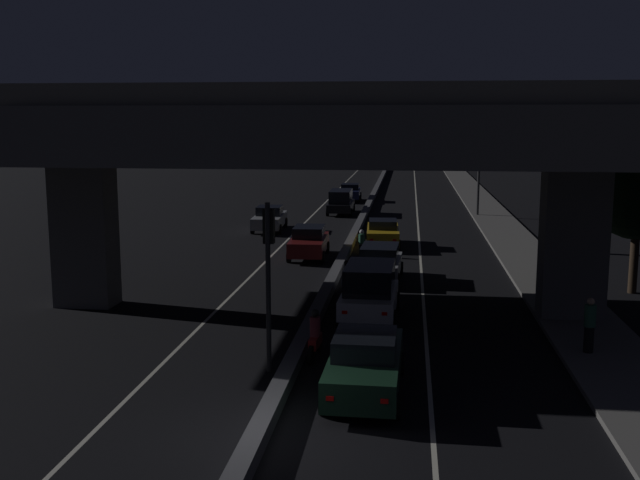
% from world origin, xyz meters
% --- Properties ---
extents(ground_plane, '(200.00, 200.00, 0.00)m').
position_xyz_m(ground_plane, '(0.00, 0.00, 0.00)').
color(ground_plane, black).
extents(lane_line_left_inner, '(0.12, 126.00, 0.00)m').
position_xyz_m(lane_line_left_inner, '(-3.82, 35.00, 0.00)').
color(lane_line_left_inner, beige).
rests_on(lane_line_left_inner, ground_plane).
extents(lane_line_right_inner, '(0.12, 126.00, 0.00)m').
position_xyz_m(lane_line_right_inner, '(3.82, 35.00, 0.00)').
color(lane_line_right_inner, beige).
rests_on(lane_line_right_inner, ground_plane).
extents(median_divider, '(0.45, 126.00, 0.39)m').
position_xyz_m(median_divider, '(0.00, 35.00, 0.20)').
color(median_divider, '#4C4C51').
rests_on(median_divider, ground_plane).
extents(sidewalk_right, '(2.83, 126.00, 0.16)m').
position_xyz_m(sidewalk_right, '(9.12, 28.00, 0.08)').
color(sidewalk_right, '#5B5956').
rests_on(sidewalk_right, ground_plane).
extents(elevated_overpass, '(25.42, 11.31, 8.28)m').
position_xyz_m(elevated_overpass, '(0.00, 11.19, 6.28)').
color(elevated_overpass, '#5B5956').
rests_on(elevated_overpass, ground_plane).
extents(traffic_light_left_of_median, '(0.30, 0.49, 4.76)m').
position_xyz_m(traffic_light_left_of_median, '(-0.63, 4.64, 3.25)').
color(traffic_light_left_of_median, black).
rests_on(traffic_light_left_of_median, ground_plane).
extents(street_lamp, '(2.22, 0.32, 8.25)m').
position_xyz_m(street_lamp, '(7.81, 39.10, 4.86)').
color(street_lamp, '#2D2D30').
rests_on(street_lamp, ground_plane).
extents(car_dark_green_lead, '(2.00, 4.83, 1.61)m').
position_xyz_m(car_dark_green_lead, '(2.15, 3.15, 0.81)').
color(car_dark_green_lead, black).
rests_on(car_dark_green_lead, ground_plane).
extents(car_white_second, '(2.13, 4.00, 1.91)m').
position_xyz_m(car_white_second, '(1.86, 10.60, 1.01)').
color(car_white_second, silver).
rests_on(car_white_second, ground_plane).
extents(car_silver_third, '(2.05, 4.02, 1.54)m').
position_xyz_m(car_silver_third, '(1.96, 16.91, 0.80)').
color(car_silver_third, gray).
rests_on(car_silver_third, ground_plane).
extents(car_taxi_yellow_fourth, '(2.03, 4.53, 1.49)m').
position_xyz_m(car_taxi_yellow_fourth, '(1.78, 25.73, 0.76)').
color(car_taxi_yellow_fourth, gold).
rests_on(car_taxi_yellow_fourth, ground_plane).
extents(car_dark_red_lead_oncoming, '(1.95, 4.37, 1.58)m').
position_xyz_m(car_dark_red_lead_oncoming, '(-1.83, 21.88, 0.80)').
color(car_dark_red_lead_oncoming, '#591414').
rests_on(car_dark_red_lead_oncoming, ground_plane).
extents(car_silver_second_oncoming, '(2.05, 4.68, 1.53)m').
position_xyz_m(car_silver_second_oncoming, '(-5.55, 30.82, 0.76)').
color(car_silver_second_oncoming, gray).
rests_on(car_silver_second_oncoming, ground_plane).
extents(car_black_third_oncoming, '(1.92, 4.64, 1.78)m').
position_xyz_m(car_black_third_oncoming, '(-1.82, 39.64, 0.93)').
color(car_black_third_oncoming, black).
rests_on(car_black_third_oncoming, ground_plane).
extents(car_dark_blue_fourth_oncoming, '(1.93, 4.04, 1.48)m').
position_xyz_m(car_dark_blue_fourth_oncoming, '(-1.82, 48.26, 0.77)').
color(car_dark_blue_fourth_oncoming, '#141938').
rests_on(car_dark_blue_fourth_oncoming, ground_plane).
extents(motorcycle_red_filtering_near, '(0.34, 1.84, 1.48)m').
position_xyz_m(motorcycle_red_filtering_near, '(0.51, 5.87, 0.63)').
color(motorcycle_red_filtering_near, black).
rests_on(motorcycle_red_filtering_near, ground_plane).
extents(motorcycle_blue_filtering_mid, '(0.34, 1.96, 1.39)m').
position_xyz_m(motorcycle_blue_filtering_mid, '(0.75, 14.11, 0.60)').
color(motorcycle_blue_filtering_mid, black).
rests_on(motorcycle_blue_filtering_mid, ground_plane).
extents(motorcycle_black_filtering_far, '(0.34, 1.73, 1.37)m').
position_xyz_m(motorcycle_black_filtering_far, '(0.81, 22.58, 0.59)').
color(motorcycle_black_filtering_far, black).
rests_on(motorcycle_black_filtering_far, ground_plane).
extents(pedestrian_on_sidewalk, '(0.34, 0.34, 1.65)m').
position_xyz_m(pedestrian_on_sidewalk, '(8.55, 6.88, 0.98)').
color(pedestrian_on_sidewalk, black).
rests_on(pedestrian_on_sidewalk, sidewalk_right).
extents(roadside_tree_kerbside_near, '(4.10, 4.10, 6.31)m').
position_xyz_m(roadside_tree_kerbside_near, '(12.26, 15.66, 4.25)').
color(roadside_tree_kerbside_near, '#2D2116').
rests_on(roadside_tree_kerbside_near, ground_plane).
extents(roadside_tree_kerbside_mid, '(4.18, 4.18, 6.59)m').
position_xyz_m(roadside_tree_kerbside_mid, '(12.27, 24.98, 4.48)').
color(roadside_tree_kerbside_mid, '#38281C').
rests_on(roadside_tree_kerbside_mid, ground_plane).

